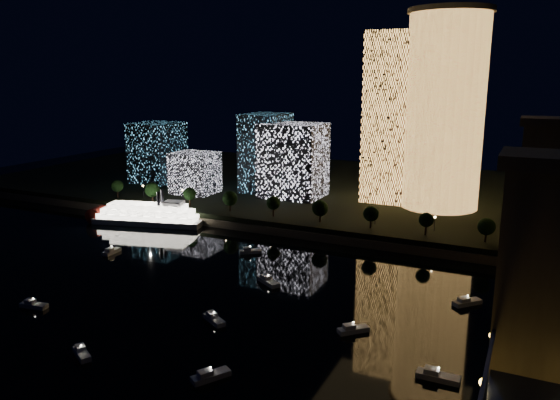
{
  "coord_description": "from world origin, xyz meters",
  "views": [
    {
      "loc": [
        63.09,
        -101.55,
        60.34
      ],
      "look_at": [
        -11.36,
        55.0,
        20.43
      ],
      "focal_mm": 35.0,
      "sensor_mm": 36.0,
      "label": 1
    }
  ],
  "objects_px": {
    "tower_rectangular": "(394,118)",
    "truss_bridge": "(531,317)",
    "tower_cylindrical": "(444,111)",
    "riverboat": "(143,215)"
  },
  "relations": [
    {
      "from": "tower_rectangular",
      "to": "truss_bridge",
      "type": "relative_size",
      "value": 0.28
    },
    {
      "from": "tower_cylindrical",
      "to": "riverboat",
      "type": "xyz_separation_m",
      "value": [
        -108.37,
        -62.54,
        -42.0
      ]
    },
    {
      "from": "tower_rectangular",
      "to": "riverboat",
      "type": "bearing_deg",
      "value": -142.26
    },
    {
      "from": "truss_bridge",
      "to": "riverboat",
      "type": "distance_m",
      "value": 162.0
    },
    {
      "from": "tower_rectangular",
      "to": "truss_bridge",
      "type": "xyz_separation_m",
      "value": [
        60.23,
        -134.47,
        -25.48
      ]
    },
    {
      "from": "tower_cylindrical",
      "to": "tower_rectangular",
      "type": "bearing_deg",
      "value": 168.61
    },
    {
      "from": "tower_cylindrical",
      "to": "tower_rectangular",
      "type": "height_order",
      "value": "tower_cylindrical"
    },
    {
      "from": "tower_rectangular",
      "to": "riverboat",
      "type": "relative_size",
      "value": 1.47
    },
    {
      "from": "tower_cylindrical",
      "to": "riverboat",
      "type": "distance_m",
      "value": 131.98
    },
    {
      "from": "tower_rectangular",
      "to": "truss_bridge",
      "type": "distance_m",
      "value": 149.53
    }
  ]
}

